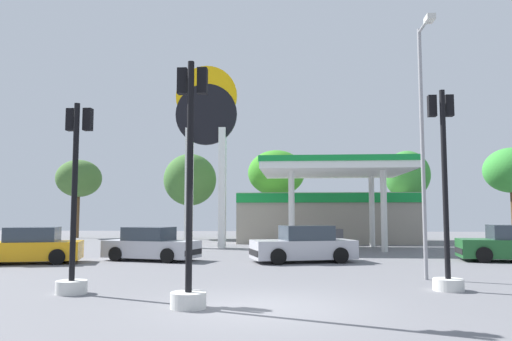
% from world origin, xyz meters
% --- Properties ---
extents(ground_plane, '(90.00, 90.00, 0.00)m').
position_xyz_m(ground_plane, '(0.00, 0.00, 0.00)').
color(ground_plane, slate).
rests_on(ground_plane, ground).
extents(gas_station, '(11.92, 13.57, 4.85)m').
position_xyz_m(gas_station, '(2.93, 23.29, 2.04)').
color(gas_station, gray).
rests_on(gas_station, ground).
extents(station_pole_sign, '(3.61, 0.56, 10.64)m').
position_xyz_m(station_pole_sign, '(-4.41, 17.69, 6.63)').
color(station_pole_sign, white).
rests_on(station_pole_sign, ground).
extents(car_1, '(4.16, 2.53, 1.39)m').
position_xyz_m(car_1, '(-5.31, 9.97, 0.63)').
color(car_1, black).
rests_on(car_1, ground).
extents(car_2, '(4.27, 2.67, 1.42)m').
position_xyz_m(car_2, '(-9.76, 8.41, 0.64)').
color(car_2, black).
rests_on(car_2, ground).
extents(car_3, '(4.43, 2.83, 1.47)m').
position_xyz_m(car_3, '(1.06, 9.77, 0.67)').
color(car_3, black).
rests_on(car_3, ground).
extents(traffic_signal_0, '(0.77, 0.77, 5.19)m').
position_xyz_m(traffic_signal_0, '(4.58, 2.60, 1.81)').
color(traffic_signal_0, silver).
rests_on(traffic_signal_0, ground).
extents(traffic_signal_1, '(0.74, 0.74, 5.22)m').
position_xyz_m(traffic_signal_1, '(-1.52, -0.22, 1.80)').
color(traffic_signal_1, silver).
rests_on(traffic_signal_1, ground).
extents(traffic_signal_2, '(0.75, 0.75, 4.72)m').
position_xyz_m(traffic_signal_2, '(-4.76, 1.38, 1.62)').
color(traffic_signal_2, silver).
rests_on(traffic_signal_2, ground).
extents(tree_0, '(3.65, 3.65, 6.36)m').
position_xyz_m(tree_0, '(-16.86, 28.52, 4.82)').
color(tree_0, brown).
rests_on(tree_0, ground).
extents(tree_1, '(4.10, 4.10, 6.64)m').
position_xyz_m(tree_1, '(-7.44, 27.61, 4.60)').
color(tree_1, brown).
rests_on(tree_1, ground).
extents(tree_2, '(4.60, 4.60, 7.09)m').
position_xyz_m(tree_2, '(-0.72, 29.38, 5.23)').
color(tree_2, brown).
rests_on(tree_2, ground).
extents(tree_3, '(3.44, 3.44, 6.73)m').
position_xyz_m(tree_3, '(9.30, 27.69, 4.86)').
color(tree_3, brown).
rests_on(tree_3, ground).
extents(tree_4, '(3.99, 3.99, 6.84)m').
position_xyz_m(tree_4, '(16.77, 27.18, 5.14)').
color(tree_4, brown).
rests_on(tree_4, ground).
extents(corner_streetlamp, '(0.24, 1.48, 7.66)m').
position_xyz_m(corner_streetlamp, '(4.58, 4.49, 4.55)').
color(corner_streetlamp, gray).
rests_on(corner_streetlamp, ground).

